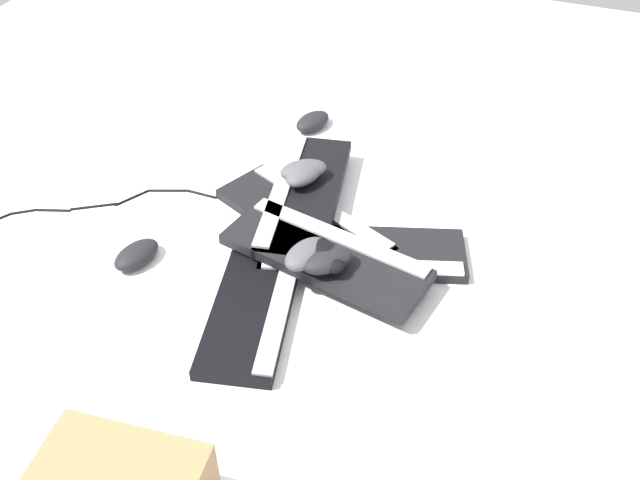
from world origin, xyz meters
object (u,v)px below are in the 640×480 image
mouse_5 (326,256)px  mouse_3 (304,173)px  keyboard_2 (304,221)px  mouse_4 (137,255)px  mouse_2 (328,260)px  mouse_1 (313,121)px  keyboard_0 (257,294)px  keyboard_4 (326,255)px  keyboard_1 (362,253)px  keyboard_3 (304,195)px  mouse_0 (307,254)px  mouse_6 (303,170)px

mouse_5 → mouse_3: bearing=156.2°
keyboard_2 → mouse_4: (0.24, -0.29, 0.01)m
mouse_2 → mouse_5: (-0.01, -0.01, 0.00)m
mouse_1 → keyboard_0: bearing=-148.9°
mouse_5 → mouse_4: bearing=-133.0°
keyboard_4 → mouse_1: bearing=-155.6°
keyboard_1 → keyboard_3: keyboard_3 is taller
mouse_1 → keyboard_1: bearing=-127.5°
mouse_2 → mouse_4: size_ratio=1.00×
mouse_5 → mouse_2: bearing=-16.7°
mouse_0 → mouse_1: bearing=38.2°
keyboard_0 → mouse_1: bearing=-168.2°
keyboard_0 → keyboard_2: bearing=180.0°
keyboard_0 → mouse_4: 0.29m
mouse_0 → mouse_6: (-0.26, -0.11, 0.00)m
mouse_2 → mouse_4: bearing=-39.8°
mouse_0 → mouse_1: (-0.56, -0.21, -0.06)m
mouse_3 → keyboard_3: bearing=35.3°
keyboard_2 → mouse_2: mouse_2 is taller
keyboard_1 → keyboard_2: 0.17m
keyboard_0 → mouse_4: mouse_4 is taller
mouse_1 → mouse_2: size_ratio=1.00×
mouse_1 → mouse_6: 0.31m
keyboard_4 → mouse_6: (-0.22, -0.14, 0.04)m
keyboard_0 → mouse_2: size_ratio=4.20×
keyboard_0 → mouse_0: (-0.08, 0.07, 0.07)m
keyboard_4 → mouse_6: 0.26m
mouse_3 → mouse_4: mouse_3 is taller
keyboard_2 → mouse_6: bearing=-157.8°
keyboard_0 → keyboard_4: bearing=142.3°
keyboard_0 → mouse_1: size_ratio=4.20×
mouse_0 → mouse_2: same height
mouse_0 → mouse_2: (0.00, 0.05, 0.00)m
mouse_0 → mouse_4: (0.07, -0.36, -0.06)m
mouse_4 → mouse_5: 0.41m
mouse_5 → mouse_6: 0.30m
keyboard_3 → mouse_6: 0.06m
mouse_6 → mouse_1: bearing=67.9°
mouse_2 → mouse_4: 0.42m
keyboard_0 → mouse_0: size_ratio=4.20×
keyboard_0 → keyboard_3: (-0.30, -0.02, 0.03)m
mouse_0 → keyboard_3: bearing=41.0°
mouse_4 → mouse_1: bearing=-178.2°
mouse_1 → keyboard_2: bearing=-141.8°
keyboard_4 → mouse_4: keyboard_4 is taller
keyboard_0 → mouse_3: mouse_3 is taller
keyboard_3 → keyboard_4: 0.21m
keyboard_0 → keyboard_4: (-0.13, 0.10, 0.03)m
keyboard_3 → mouse_6: mouse_6 is taller
mouse_3 → mouse_5: 0.28m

